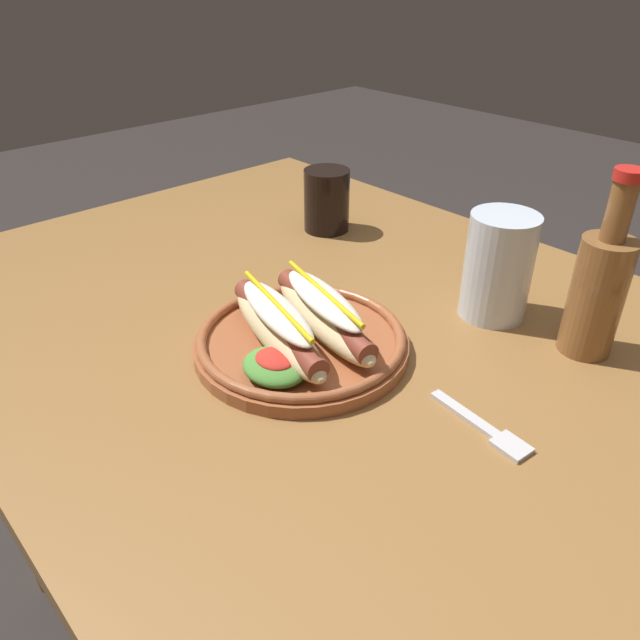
# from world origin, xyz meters

# --- Properties ---
(dining_table) EXTENTS (1.38, 0.84, 0.74)m
(dining_table) POSITION_xyz_m (0.00, 0.00, 0.64)
(dining_table) COLOR olive
(dining_table) RESTS_ON ground_plane
(hot_dog_plate) EXTENTS (0.26, 0.26, 0.08)m
(hot_dog_plate) POSITION_xyz_m (-0.08, -0.07, 0.77)
(hot_dog_plate) COLOR #9E5633
(hot_dog_plate) RESTS_ON dining_table
(fork) EXTENTS (0.12, 0.03, 0.00)m
(fork) POSITION_xyz_m (0.15, -0.03, 0.74)
(fork) COLOR silver
(fork) RESTS_ON dining_table
(soda_cup) EXTENTS (0.08, 0.08, 0.10)m
(soda_cup) POSITION_xyz_m (-0.33, 0.20, 0.79)
(soda_cup) COLOR black
(soda_cup) RESTS_ON dining_table
(water_cup) EXTENTS (0.09, 0.09, 0.14)m
(water_cup) POSITION_xyz_m (0.02, 0.17, 0.81)
(water_cup) COLOR silver
(water_cup) RESTS_ON dining_table
(glass_bottle) EXTENTS (0.06, 0.06, 0.22)m
(glass_bottle) POSITION_xyz_m (0.15, 0.18, 0.82)
(glass_bottle) COLOR brown
(glass_bottle) RESTS_ON dining_table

